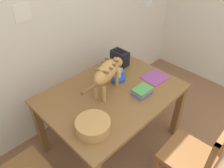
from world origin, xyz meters
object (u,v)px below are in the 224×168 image
at_px(dining_table, 112,99).
at_px(magazine, 155,77).
at_px(saucer_bowl, 117,78).
at_px(wooden_chair_near, 193,157).
at_px(coffee_mug, 117,73).
at_px(wicker_basket, 93,126).
at_px(cat, 108,72).
at_px(book_stack, 142,91).
at_px(toaster, 120,58).

bearing_deg(dining_table, magazine, -16.84).
bearing_deg(magazine, saucer_bowl, 142.29).
bearing_deg(wooden_chair_near, coffee_mug, 83.04).
height_order(dining_table, coffee_mug, coffee_mug).
height_order(dining_table, magazine, magazine).
bearing_deg(wicker_basket, coffee_mug, 28.68).
height_order(cat, book_stack, cat).
distance_m(dining_table, toaster, 0.55).
bearing_deg(magazine, dining_table, 167.13).
distance_m(wicker_basket, wooden_chair_near, 0.91).
xyz_separation_m(cat, saucer_bowl, (0.20, 0.07, -0.21)).
xyz_separation_m(cat, toaster, (0.43, 0.25, -0.14)).
bearing_deg(coffee_mug, toaster, 38.85).
relative_size(saucer_bowl, wicker_basket, 0.65).
height_order(book_stack, wooden_chair_near, wooden_chair_near).
bearing_deg(saucer_bowl, toaster, 38.38).
xyz_separation_m(saucer_bowl, wooden_chair_near, (-0.07, -0.99, -0.30)).
xyz_separation_m(magazine, book_stack, (-0.31, -0.07, 0.03)).
height_order(dining_table, wicker_basket, wicker_basket).
relative_size(book_stack, wooden_chair_near, 0.20).
bearing_deg(saucer_bowl, coffee_mug, 0.00).
bearing_deg(cat, wooden_chair_near, -11.05).
relative_size(book_stack, wicker_basket, 0.67).
distance_m(cat, wicker_basket, 0.54).
distance_m(saucer_bowl, wicker_basket, 0.73).
relative_size(dining_table, book_stack, 7.10).
distance_m(dining_table, wicker_basket, 0.51).
relative_size(wicker_basket, toaster, 1.40).
relative_size(dining_table, wooden_chair_near, 1.44).
relative_size(dining_table, coffee_mug, 10.83).
height_order(magazine, wooden_chair_near, wooden_chair_near).
bearing_deg(book_stack, magazine, 13.06).
height_order(cat, toaster, cat).
distance_m(dining_table, cat, 0.31).
distance_m(cat, toaster, 0.52).
relative_size(coffee_mug, wooden_chair_near, 0.13).
bearing_deg(book_stack, cat, 125.86).
distance_m(magazine, toaster, 0.46).
height_order(coffee_mug, wooden_chair_near, wooden_chair_near).
bearing_deg(wooden_chair_near, magazine, 59.86).
bearing_deg(coffee_mug, saucer_bowl, 180.00).
xyz_separation_m(coffee_mug, magazine, (0.30, -0.27, -0.08)).
relative_size(cat, saucer_bowl, 3.67).
bearing_deg(toaster, cat, -149.77).
xyz_separation_m(magazine, wooden_chair_near, (-0.38, -0.72, -0.29)).
relative_size(saucer_bowl, coffee_mug, 1.50).
distance_m(dining_table, saucer_bowl, 0.25).
height_order(magazine, wicker_basket, wicker_basket).
bearing_deg(dining_table, wooden_chair_near, -82.08).
height_order(coffee_mug, toaster, toaster).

